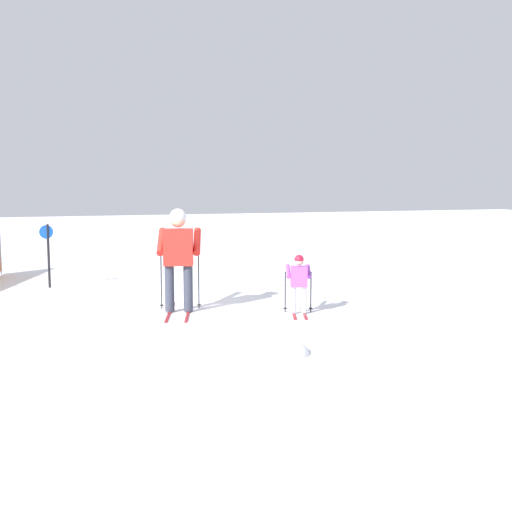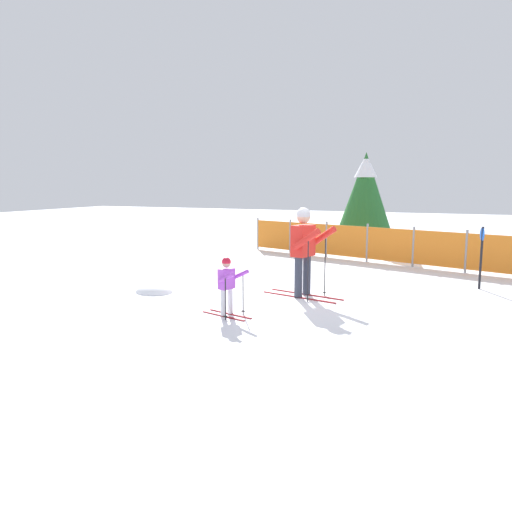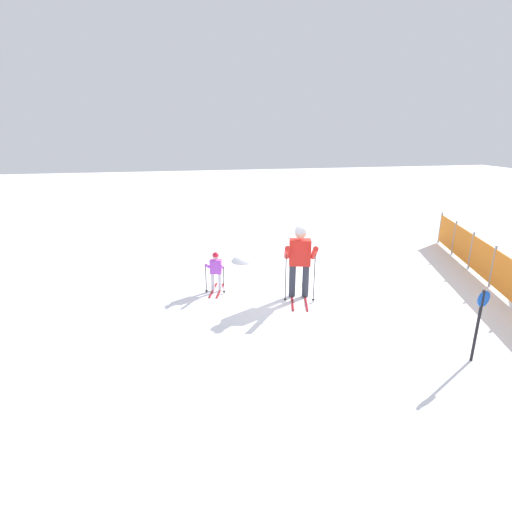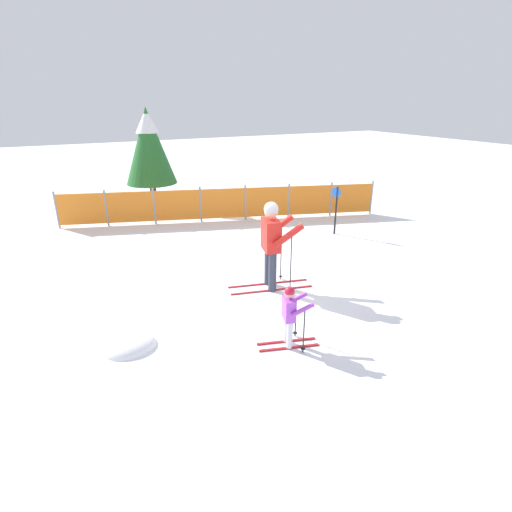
# 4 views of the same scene
# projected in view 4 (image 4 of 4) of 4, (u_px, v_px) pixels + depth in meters

# --- Properties ---
(ground_plane) EXTENTS (60.00, 60.00, 0.00)m
(ground_plane) POSITION_uv_depth(u_px,v_px,m) (255.00, 285.00, 8.12)
(ground_plane) COLOR white
(skier_adult) EXTENTS (1.70, 0.87, 1.76)m
(skier_adult) POSITION_uv_depth(u_px,v_px,m) (272.00, 238.00, 7.65)
(skier_adult) COLOR maroon
(skier_adult) RESTS_ON ground_plane
(skier_child) EXTENTS (0.96, 0.54, 1.00)m
(skier_child) POSITION_uv_depth(u_px,v_px,m) (290.00, 312.00, 5.95)
(skier_child) COLOR maroon
(skier_child) RESTS_ON ground_plane
(safety_fence) EXTENTS (9.19, 3.02, 1.08)m
(safety_fence) POSITION_uv_depth(u_px,v_px,m) (223.00, 203.00, 12.18)
(safety_fence) COLOR gray
(safety_fence) RESTS_ON ground_plane
(conifer_far) EXTENTS (1.76, 1.76, 3.28)m
(conifer_far) POSITION_uv_depth(u_px,v_px,m) (149.00, 145.00, 13.81)
(conifer_far) COLOR #4C3823
(conifer_far) RESTS_ON ground_plane
(trail_marker) EXTENTS (0.08, 0.28, 1.32)m
(trail_marker) POSITION_uv_depth(u_px,v_px,m) (336.00, 205.00, 10.87)
(trail_marker) COLOR black
(trail_marker) RESTS_ON ground_plane
(snow_mound) EXTENTS (0.81, 0.69, 0.32)m
(snow_mound) POSITION_uv_depth(u_px,v_px,m) (130.00, 347.00, 6.11)
(snow_mound) COLOR white
(snow_mound) RESTS_ON ground_plane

